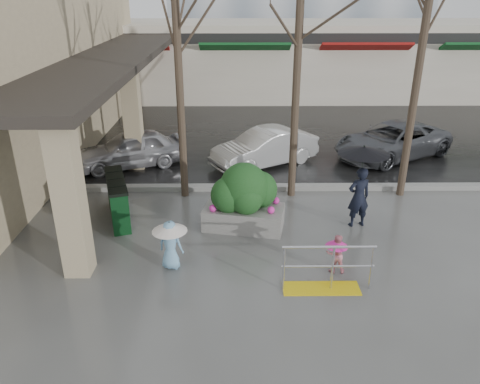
{
  "coord_description": "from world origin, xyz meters",
  "views": [
    {
      "loc": [
        -0.47,
        -9.28,
        5.77
      ],
      "look_at": [
        -0.37,
        0.87,
        1.3
      ],
      "focal_mm": 35.0,
      "sensor_mm": 36.0,
      "label": 1
    }
  ],
  "objects_px": {
    "tree_mideast": "(425,25)",
    "car_a": "(131,149)",
    "tree_midwest": "(300,9)",
    "handrail": "(325,273)",
    "planter": "(244,197)",
    "car_b": "(265,148)",
    "tree_west": "(176,15)",
    "child_blue": "(170,239)",
    "car_c": "(393,140)",
    "news_boxes": "(118,199)",
    "woman": "(361,177)",
    "child_pink": "(336,251)"
  },
  "relations": [
    {
      "from": "handrail",
      "to": "car_a",
      "type": "bearing_deg",
      "value": 126.75
    },
    {
      "from": "planter",
      "to": "car_b",
      "type": "xyz_separation_m",
      "value": [
        0.79,
        4.63,
        -0.22
      ]
    },
    {
      "from": "child_blue",
      "to": "car_c",
      "type": "height_order",
      "value": "car_c"
    },
    {
      "from": "child_blue",
      "to": "planter",
      "type": "bearing_deg",
      "value": -114.41
    },
    {
      "from": "child_blue",
      "to": "car_b",
      "type": "height_order",
      "value": "car_b"
    },
    {
      "from": "child_pink",
      "to": "tree_midwest",
      "type": "bearing_deg",
      "value": -80.57
    },
    {
      "from": "tree_west",
      "to": "news_boxes",
      "type": "height_order",
      "value": "tree_west"
    },
    {
      "from": "child_pink",
      "to": "planter",
      "type": "relative_size",
      "value": 0.41
    },
    {
      "from": "tree_mideast",
      "to": "car_c",
      "type": "height_order",
      "value": "tree_mideast"
    },
    {
      "from": "tree_mideast",
      "to": "car_b",
      "type": "relative_size",
      "value": 1.7
    },
    {
      "from": "planter",
      "to": "tree_midwest",
      "type": "bearing_deg",
      "value": 54.44
    },
    {
      "from": "tree_midwest",
      "to": "planter",
      "type": "bearing_deg",
      "value": -125.56
    },
    {
      "from": "car_b",
      "to": "tree_mideast",
      "type": "bearing_deg",
      "value": 25.39
    },
    {
      "from": "woman",
      "to": "handrail",
      "type": "bearing_deg",
      "value": 52.29
    },
    {
      "from": "handrail",
      "to": "tree_midwest",
      "type": "distance_m",
      "value": 6.83
    },
    {
      "from": "child_pink",
      "to": "car_c",
      "type": "distance_m",
      "value": 8.34
    },
    {
      "from": "planter",
      "to": "car_c",
      "type": "relative_size",
      "value": 0.48
    },
    {
      "from": "tree_midwest",
      "to": "car_c",
      "type": "height_order",
      "value": "tree_midwest"
    },
    {
      "from": "tree_midwest",
      "to": "child_pink",
      "type": "distance_m",
      "value": 6.3
    },
    {
      "from": "tree_midwest",
      "to": "woman",
      "type": "relative_size",
      "value": 3.16
    },
    {
      "from": "tree_midwest",
      "to": "car_a",
      "type": "distance_m",
      "value": 7.45
    },
    {
      "from": "tree_midwest",
      "to": "planter",
      "type": "relative_size",
      "value": 3.21
    },
    {
      "from": "tree_midwest",
      "to": "news_boxes",
      "type": "height_order",
      "value": "tree_midwest"
    },
    {
      "from": "tree_west",
      "to": "planter",
      "type": "distance_m",
      "value": 5.02
    },
    {
      "from": "news_boxes",
      "to": "car_c",
      "type": "distance_m",
      "value": 10.15
    },
    {
      "from": "tree_mideast",
      "to": "car_a",
      "type": "bearing_deg",
      "value": 163.72
    },
    {
      "from": "news_boxes",
      "to": "car_a",
      "type": "distance_m",
      "value": 4.06
    },
    {
      "from": "news_boxes",
      "to": "car_a",
      "type": "height_order",
      "value": "car_a"
    },
    {
      "from": "handrail",
      "to": "car_b",
      "type": "relative_size",
      "value": 0.5
    },
    {
      "from": "child_blue",
      "to": "tree_midwest",
      "type": "bearing_deg",
      "value": -111.74
    },
    {
      "from": "handrail",
      "to": "car_a",
      "type": "height_order",
      "value": "car_a"
    },
    {
      "from": "planter",
      "to": "news_boxes",
      "type": "relative_size",
      "value": 1.03
    },
    {
      "from": "car_c",
      "to": "tree_midwest",
      "type": "bearing_deg",
      "value": -80.79
    },
    {
      "from": "car_a",
      "to": "car_b",
      "type": "distance_m",
      "value": 4.64
    },
    {
      "from": "tree_west",
      "to": "child_blue",
      "type": "bearing_deg",
      "value": -88.69
    },
    {
      "from": "car_c",
      "to": "child_pink",
      "type": "bearing_deg",
      "value": -55.94
    },
    {
      "from": "child_pink",
      "to": "car_a",
      "type": "xyz_separation_m",
      "value": [
        -5.8,
        6.66,
        0.11
      ]
    },
    {
      "from": "car_b",
      "to": "car_a",
      "type": "bearing_deg",
      "value": -120.36
    },
    {
      "from": "news_boxes",
      "to": "tree_mideast",
      "type": "bearing_deg",
      "value": -6.82
    },
    {
      "from": "tree_west",
      "to": "planter",
      "type": "bearing_deg",
      "value": -49.45
    },
    {
      "from": "planter",
      "to": "child_blue",
      "type": "bearing_deg",
      "value": -130.92
    },
    {
      "from": "car_a",
      "to": "car_b",
      "type": "relative_size",
      "value": 0.97
    },
    {
      "from": "woman",
      "to": "news_boxes",
      "type": "xyz_separation_m",
      "value": [
        -6.32,
        0.46,
        -0.8
      ]
    },
    {
      "from": "car_a",
      "to": "car_c",
      "type": "relative_size",
      "value": 0.82
    },
    {
      "from": "planter",
      "to": "car_c",
      "type": "xyz_separation_m",
      "value": [
        5.51,
        5.43,
        -0.22
      ]
    },
    {
      "from": "handrail",
      "to": "child_blue",
      "type": "bearing_deg",
      "value": 165.35
    },
    {
      "from": "planter",
      "to": "car_a",
      "type": "height_order",
      "value": "planter"
    },
    {
      "from": "car_a",
      "to": "car_c",
      "type": "bearing_deg",
      "value": 73.98
    },
    {
      "from": "tree_west",
      "to": "news_boxes",
      "type": "bearing_deg",
      "value": -136.99
    },
    {
      "from": "tree_midwest",
      "to": "child_blue",
      "type": "distance_m",
      "value": 6.76
    }
  ]
}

